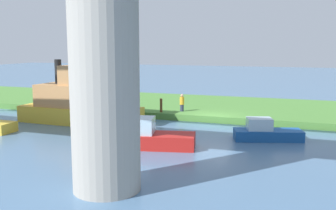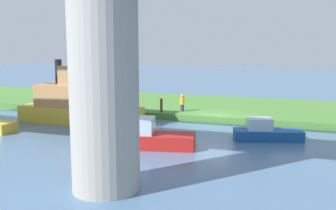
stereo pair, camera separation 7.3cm
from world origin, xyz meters
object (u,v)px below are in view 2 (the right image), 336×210
object	(u,v)px
bridge_pylon	(103,61)
motorboat_white	(266,132)
person_on_bank	(182,103)
pontoon_yellow	(84,100)
mooring_post	(161,105)
houseboat_blue	(146,137)

from	to	relation	value
bridge_pylon	motorboat_white	world-z (taller)	bridge_pylon
person_on_bank	motorboat_white	world-z (taller)	person_on_bank
bridge_pylon	pontoon_yellow	world-z (taller)	bridge_pylon
person_on_bank	mooring_post	world-z (taller)	person_on_bank
bridge_pylon	mooring_post	world-z (taller)	bridge_pylon
person_on_bank	mooring_post	bearing A→B (deg)	35.22
pontoon_yellow	person_on_bank	bearing A→B (deg)	-143.32
person_on_bank	houseboat_blue	xyz separation A→B (m)	(-0.93, 9.52, -0.59)
bridge_pylon	pontoon_yellow	size ratio (longest dim) A/B	1.11
bridge_pylon	mooring_post	distance (m)	16.06
pontoon_yellow	motorboat_white	xyz separation A→B (m)	(-13.31, 0.87, -1.25)
bridge_pylon	person_on_bank	bearing A→B (deg)	-82.98
person_on_bank	mooring_post	distance (m)	1.73
houseboat_blue	mooring_post	bearing A→B (deg)	-74.68
bridge_pylon	houseboat_blue	distance (m)	8.10
mooring_post	pontoon_yellow	distance (m)	6.03
pontoon_yellow	houseboat_blue	size ratio (longest dim) A/B	1.72
person_on_bank	motorboat_white	size ratio (longest dim) A/B	0.32
bridge_pylon	pontoon_yellow	xyz separation A→B (m)	(8.17, -11.54, -3.42)
motorboat_white	person_on_bank	bearing A→B (deg)	-37.55
mooring_post	pontoon_yellow	size ratio (longest dim) A/B	0.12
mooring_post	houseboat_blue	bearing A→B (deg)	105.32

